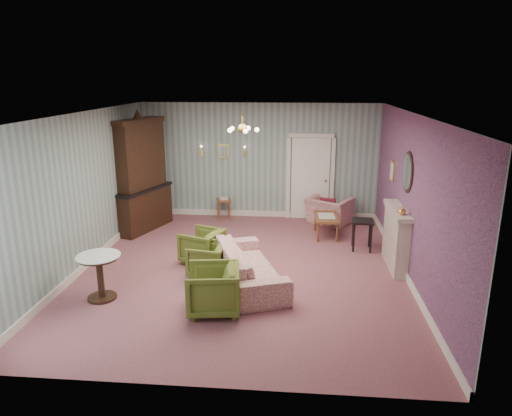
# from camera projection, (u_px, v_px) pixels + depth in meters

# --- Properties ---
(floor) EXTENTS (7.00, 7.00, 0.00)m
(floor) POSITION_uv_depth(u_px,v_px,m) (244.00, 269.00, 8.84)
(floor) COLOR #92555D
(floor) RESTS_ON ground
(ceiling) EXTENTS (7.00, 7.00, 0.00)m
(ceiling) POSITION_uv_depth(u_px,v_px,m) (242.00, 114.00, 8.05)
(ceiling) COLOR white
(ceiling) RESTS_ON ground
(wall_back) EXTENTS (6.00, 0.00, 6.00)m
(wall_back) POSITION_uv_depth(u_px,v_px,m) (259.00, 161.00, 11.80)
(wall_back) COLOR gray
(wall_back) RESTS_ON ground
(wall_front) EXTENTS (6.00, 0.00, 6.00)m
(wall_front) POSITION_uv_depth(u_px,v_px,m) (206.00, 274.00, 5.09)
(wall_front) COLOR gray
(wall_front) RESTS_ON ground
(wall_left) EXTENTS (0.00, 7.00, 7.00)m
(wall_left) POSITION_uv_depth(u_px,v_px,m) (83.00, 192.00, 8.70)
(wall_left) COLOR gray
(wall_left) RESTS_ON ground
(wall_right) EXTENTS (0.00, 7.00, 7.00)m
(wall_right) POSITION_uv_depth(u_px,v_px,m) (413.00, 199.00, 8.19)
(wall_right) COLOR gray
(wall_right) RESTS_ON ground
(wall_right_floral) EXTENTS (0.00, 7.00, 7.00)m
(wall_right_floral) POSITION_uv_depth(u_px,v_px,m) (412.00, 199.00, 8.19)
(wall_right_floral) COLOR #BA5D83
(wall_right_floral) RESTS_ON ground
(door) EXTENTS (1.12, 0.12, 2.16)m
(door) POSITION_uv_depth(u_px,v_px,m) (310.00, 177.00, 11.75)
(door) COLOR white
(door) RESTS_ON floor
(olive_chair_a) EXTENTS (0.84, 0.88, 0.81)m
(olive_chair_a) POSITION_uv_depth(u_px,v_px,m) (213.00, 287.00, 7.16)
(olive_chair_a) COLOR #5D6A25
(olive_chair_a) RESTS_ON floor
(olive_chair_b) EXTENTS (0.71, 0.74, 0.68)m
(olive_chair_b) POSITION_uv_depth(u_px,v_px,m) (208.00, 258.00, 8.50)
(olive_chair_b) COLOR #5D6A25
(olive_chair_b) RESTS_ON floor
(olive_chair_c) EXTENTS (0.86, 0.89, 0.72)m
(olive_chair_c) POSITION_uv_depth(u_px,v_px,m) (202.00, 244.00, 9.10)
(olive_chair_c) COLOR #5D6A25
(olive_chair_c) RESTS_ON floor
(sofa_chintz) EXTENTS (1.38, 2.31, 0.87)m
(sofa_chintz) POSITION_uv_depth(u_px,v_px,m) (249.00, 259.00, 8.17)
(sofa_chintz) COLOR #A54254
(sofa_chintz) RESTS_ON floor
(wingback_chair) EXTENTS (1.20, 1.08, 0.88)m
(wingback_chair) POSITION_uv_depth(u_px,v_px,m) (329.00, 206.00, 11.51)
(wingback_chair) COLOR #A54254
(wingback_chair) RESTS_ON floor
(dresser) EXTENTS (1.09, 1.76, 2.77)m
(dresser) POSITION_uv_depth(u_px,v_px,m) (141.00, 172.00, 10.81)
(dresser) COLOR black
(dresser) RESTS_ON floor
(fireplace) EXTENTS (0.30, 1.40, 1.16)m
(fireplace) POSITION_uv_depth(u_px,v_px,m) (396.00, 238.00, 8.82)
(fireplace) COLOR beige
(fireplace) RESTS_ON floor
(mantel_vase) EXTENTS (0.15, 0.15, 0.15)m
(mantel_vase) POSITION_uv_depth(u_px,v_px,m) (402.00, 211.00, 8.26)
(mantel_vase) COLOR gold
(mantel_vase) RESTS_ON fireplace
(oval_mirror) EXTENTS (0.04, 0.76, 0.84)m
(oval_mirror) POSITION_uv_depth(u_px,v_px,m) (407.00, 172.00, 8.47)
(oval_mirror) COLOR white
(oval_mirror) RESTS_ON wall_right
(framed_print) EXTENTS (0.04, 0.34, 0.42)m
(framed_print) POSITION_uv_depth(u_px,v_px,m) (392.00, 171.00, 9.83)
(framed_print) COLOR gold
(framed_print) RESTS_ON wall_right
(coffee_table) EXTENTS (0.56, 0.96, 0.48)m
(coffee_table) POSITION_uv_depth(u_px,v_px,m) (326.00, 226.00, 10.62)
(coffee_table) COLOR brown
(coffee_table) RESTS_ON floor
(side_table_black) EXTENTS (0.46, 0.46, 0.65)m
(side_table_black) POSITION_uv_depth(u_px,v_px,m) (362.00, 235.00, 9.75)
(side_table_black) COLOR black
(side_table_black) RESTS_ON floor
(pedestal_table) EXTENTS (0.81, 0.81, 0.77)m
(pedestal_table) POSITION_uv_depth(u_px,v_px,m) (100.00, 277.00, 7.58)
(pedestal_table) COLOR black
(pedestal_table) RESTS_ON floor
(nesting_table) EXTENTS (0.45, 0.51, 0.58)m
(nesting_table) POSITION_uv_depth(u_px,v_px,m) (224.00, 208.00, 11.85)
(nesting_table) COLOR brown
(nesting_table) RESTS_ON floor
(gilt_mirror_back) EXTENTS (0.28, 0.06, 0.36)m
(gilt_mirror_back) POSITION_uv_depth(u_px,v_px,m) (223.00, 151.00, 11.77)
(gilt_mirror_back) COLOR gold
(gilt_mirror_back) RESTS_ON wall_back
(sconce_left) EXTENTS (0.16, 0.12, 0.30)m
(sconce_left) POSITION_uv_depth(u_px,v_px,m) (202.00, 151.00, 11.79)
(sconce_left) COLOR gold
(sconce_left) RESTS_ON wall_back
(sconce_right) EXTENTS (0.16, 0.12, 0.30)m
(sconce_right) POSITION_uv_depth(u_px,v_px,m) (245.00, 152.00, 11.70)
(sconce_right) COLOR gold
(sconce_right) RESTS_ON wall_back
(chandelier) EXTENTS (0.56, 0.56, 0.36)m
(chandelier) POSITION_uv_depth(u_px,v_px,m) (243.00, 130.00, 8.12)
(chandelier) COLOR gold
(chandelier) RESTS_ON ceiling
(burgundy_cushion) EXTENTS (0.41, 0.28, 0.39)m
(burgundy_cushion) POSITION_uv_depth(u_px,v_px,m) (328.00, 206.00, 11.36)
(burgundy_cushion) COLOR maroon
(burgundy_cushion) RESTS_ON wingback_chair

